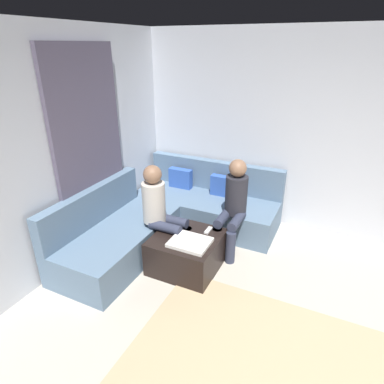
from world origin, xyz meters
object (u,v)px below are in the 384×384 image
at_px(coffee_mug, 177,222).
at_px(person_on_couch_back, 233,203).
at_px(sectional_couch, 170,217).
at_px(person_on_couch_side, 161,209).
at_px(ottoman, 187,252).
at_px(game_remote, 208,230).

distance_m(coffee_mug, person_on_couch_back, 0.74).
height_order(sectional_couch, person_on_couch_side, person_on_couch_side).
height_order(sectional_couch, person_on_couch_back, person_on_couch_back).
bearing_deg(ottoman, person_on_couch_back, 60.27).
bearing_deg(person_on_couch_back, coffee_mug, 37.19).
relative_size(sectional_couch, coffee_mug, 26.84).
bearing_deg(coffee_mug, person_on_couch_back, 37.19).
distance_m(person_on_couch_back, person_on_couch_side, 0.91).
relative_size(coffee_mug, game_remote, 0.63).
bearing_deg(coffee_mug, ottoman, -39.29).
relative_size(coffee_mug, person_on_couch_side, 0.08).
relative_size(ottoman, coffee_mug, 8.00).
bearing_deg(person_on_couch_back, sectional_couch, 3.58).
height_order(game_remote, person_on_couch_side, person_on_couch_side).
relative_size(ottoman, game_remote, 5.07).
height_order(sectional_couch, game_remote, sectional_couch).
relative_size(sectional_couch, person_on_couch_side, 2.12).
height_order(game_remote, person_on_couch_back, person_on_couch_back).
distance_m(sectional_couch, coffee_mug, 0.52).
distance_m(sectional_couch, game_remote, 0.80).
xyz_separation_m(sectional_couch, ottoman, (0.53, -0.56, -0.07)).
height_order(ottoman, game_remote, game_remote).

